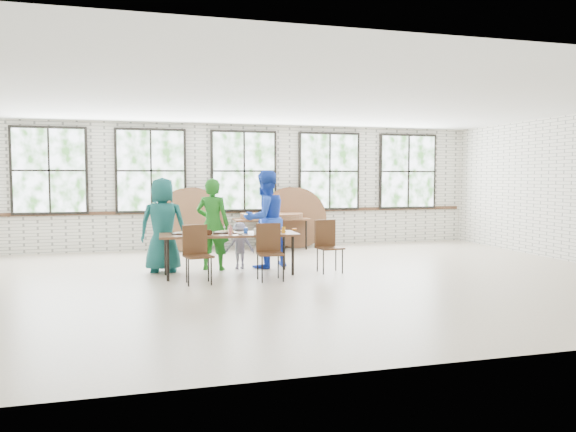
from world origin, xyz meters
The scene contains 13 objects.
room centered at (0.00, 4.44, 1.83)m, with size 12.00×12.00×12.00m.
dining_table centered at (-1.00, 0.69, 0.69)m, with size 2.43×0.91×0.74m.
chair_near_left centered at (-1.63, 0.11, 0.56)m, with size 0.49×0.48×0.95m.
chair_near_right centered at (-0.41, 0.09, 0.56)m, with size 0.44×0.43×0.95m.
chair_spare centered at (0.79, 0.56, 0.56)m, with size 0.47×0.46×0.95m.
adult_teal centered at (-2.10, 1.34, 0.86)m, with size 0.84×0.55×1.72m, color #185C53.
adult_green centered at (-1.19, 1.34, 0.85)m, with size 0.62×0.41×1.71m, color #1E6D1D.
toddler centered at (-0.69, 1.34, 0.44)m, with size 0.57×0.33×0.88m, color #1C133D.
adult_blue centered at (-0.20, 1.34, 0.93)m, with size 0.90×0.70×1.86m, color blue.
storage_table centered at (0.57, 3.95, 0.69)m, with size 1.84×0.85×0.74m.
tabletop_clutter centered at (-0.88, 0.67, 0.77)m, with size 2.01×0.61×0.11m.
round_tops_stacked centered at (0.57, 3.95, 0.80)m, with size 1.50×1.50×0.13m.
round_tops_leaning centered at (-0.07, 4.14, 0.73)m, with size 4.15×0.44×1.49m.
Camera 1 is at (-2.61, -9.04, 1.73)m, focal length 35.00 mm.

